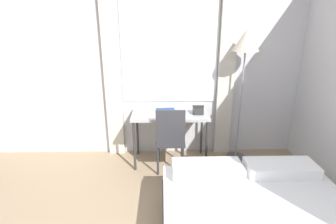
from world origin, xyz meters
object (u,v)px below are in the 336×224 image
at_px(standing_lamp, 245,49).
at_px(book, 166,110).
at_px(telephone, 198,110).
at_px(desk_chair, 170,137).
at_px(desk, 170,118).

distance_m(standing_lamp, book, 1.39).
xyz_separation_m(telephone, book, (-0.46, 0.11, -0.04)).
bearing_deg(book, desk_chair, -80.61).
bearing_deg(book, standing_lamp, -0.07).
height_order(desk_chair, telephone, desk_chair).
distance_m(desk, desk_chair, 0.33).
distance_m(desk, telephone, 0.42).
xyz_separation_m(desk_chair, telephone, (0.40, 0.25, 0.30)).
height_order(standing_lamp, book, standing_lamp).
distance_m(desk_chair, standing_lamp, 1.56).
xyz_separation_m(standing_lamp, book, (-1.09, 0.00, -0.86)).
relative_size(desk, telephone, 6.88).
xyz_separation_m(desk, standing_lamp, (1.02, 0.07, 0.95)).
relative_size(desk, standing_lamp, 0.56).
distance_m(desk_chair, telephone, 0.56).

